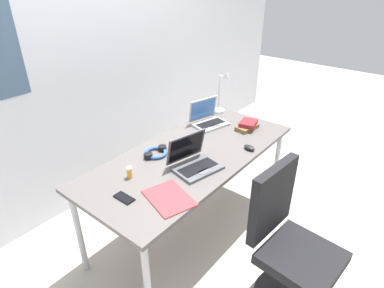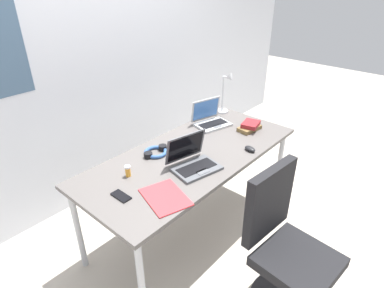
{
  "view_description": "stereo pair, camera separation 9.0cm",
  "coord_description": "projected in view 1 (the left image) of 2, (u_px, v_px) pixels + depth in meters",
  "views": [
    {
      "loc": [
        -1.66,
        -1.34,
        1.98
      ],
      "look_at": [
        0.0,
        0.0,
        0.82
      ],
      "focal_mm": 30.33,
      "sensor_mm": 36.0,
      "label": 1
    },
    {
      "loc": [
        -1.6,
        -1.4,
        1.98
      ],
      "look_at": [
        0.0,
        0.0,
        0.82
      ],
      "focal_mm": 30.33,
      "sensor_mm": 36.0,
      "label": 2
    }
  ],
  "objects": [
    {
      "name": "pill_bottle",
      "position": [
        129.0,
        172.0,
        2.16
      ],
      "size": [
        0.04,
        0.04,
        0.08
      ],
      "color": "gold",
      "rests_on": "desk"
    },
    {
      "name": "computer_mouse",
      "position": [
        249.0,
        148.0,
        2.51
      ],
      "size": [
        0.07,
        0.11,
        0.03
      ],
      "primitive_type": "ellipsoid",
      "rotation": [
        0.0,
        0.0,
        -0.21
      ],
      "color": "black",
      "rests_on": "desk"
    },
    {
      "name": "office_chair",
      "position": [
        289.0,
        253.0,
        2.05
      ],
      "size": [
        0.52,
        0.56,
        0.97
      ],
      "color": "black",
      "rests_on": "ground_plane"
    },
    {
      "name": "laptop_front_right",
      "position": [
        194.0,
        162.0,
        2.27
      ],
      "size": [
        0.37,
        0.33,
        0.23
      ],
      "color": "#515459",
      "rests_on": "desk"
    },
    {
      "name": "headphones",
      "position": [
        156.0,
        153.0,
        2.45
      ],
      "size": [
        0.21,
        0.18,
        0.04
      ],
      "color": "#335999",
      "rests_on": "desk"
    },
    {
      "name": "laptop_far_corner",
      "position": [
        208.0,
        120.0,
        2.91
      ],
      "size": [
        0.34,
        0.3,
        0.22
      ],
      "color": "#B7BABC",
      "rests_on": "desk"
    },
    {
      "name": "ground_plane",
      "position": [
        192.0,
        226.0,
        2.82
      ],
      "size": [
        12.0,
        12.0,
        0.0
      ],
      "primitive_type": "plane",
      "color": "#B7AD9E"
    },
    {
      "name": "desk_lamp",
      "position": [
        222.0,
        93.0,
        3.07
      ],
      "size": [
        0.12,
        0.18,
        0.4
      ],
      "color": "silver",
      "rests_on": "desk"
    },
    {
      "name": "desk",
      "position": [
        192.0,
        160.0,
        2.5
      ],
      "size": [
        1.8,
        0.8,
        0.74
      ],
      "color": "#595451",
      "rests_on": "ground_plane"
    },
    {
      "name": "book_stack",
      "position": [
        248.0,
        125.0,
        2.83
      ],
      "size": [
        0.22,
        0.16,
        0.07
      ],
      "color": "brown",
      "rests_on": "desk"
    },
    {
      "name": "paper_folder_mid_desk",
      "position": [
        169.0,
        198.0,
        1.98
      ],
      "size": [
        0.31,
        0.37,
        0.01
      ],
      "primitive_type": "cube",
      "rotation": [
        0.0,
        0.0,
        -0.31
      ],
      "color": "red",
      "rests_on": "desk"
    },
    {
      "name": "wall_back",
      "position": [
        93.0,
        57.0,
        2.8
      ],
      "size": [
        6.0,
        0.13,
        2.6
      ],
      "color": "silver",
      "rests_on": "ground_plane"
    },
    {
      "name": "cell_phone",
      "position": [
        124.0,
        198.0,
        1.98
      ],
      "size": [
        0.06,
        0.14,
        0.01
      ],
      "primitive_type": "cube",
      "rotation": [
        0.0,
        0.0,
        0.0
      ],
      "color": "black",
      "rests_on": "desk"
    }
  ]
}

